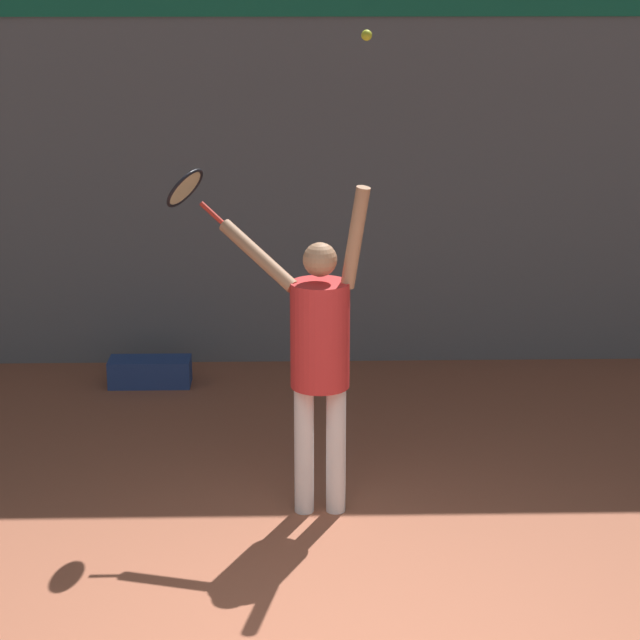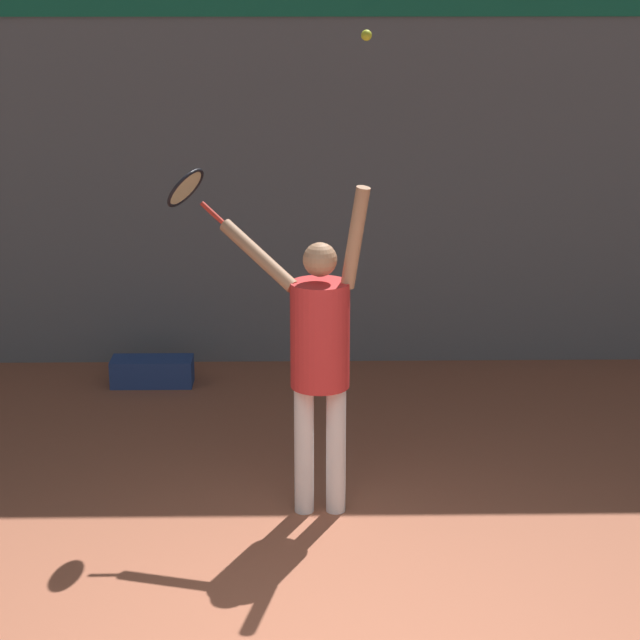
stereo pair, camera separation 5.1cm
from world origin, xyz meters
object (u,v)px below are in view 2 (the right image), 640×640
at_px(tennis_player, 319,347).
at_px(tennis_racket, 188,190).
at_px(equipment_bag, 152,371).
at_px(tennis_ball, 366,35).

relative_size(tennis_player, tennis_racket, 4.93).
xyz_separation_m(tennis_racket, equipment_bag, (-0.56, 2.03, -1.97)).
bearing_deg(equipment_bag, tennis_racket, -74.48).
height_order(tennis_player, tennis_ball, tennis_ball).
bearing_deg(tennis_player, equipment_bag, 119.50).
distance_m(tennis_racket, tennis_ball, 1.65).
height_order(tennis_racket, equipment_bag, tennis_racket).
distance_m(tennis_player, equipment_bag, 3.07).
relative_size(tennis_ball, equipment_bag, 0.09).
xyz_separation_m(tennis_racket, tennis_ball, (1.13, -0.63, 1.02)).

